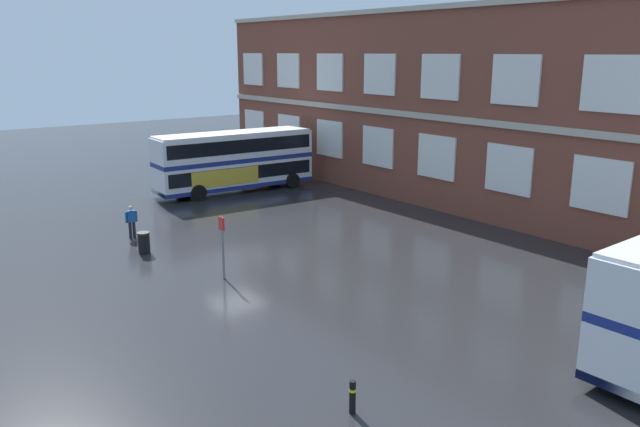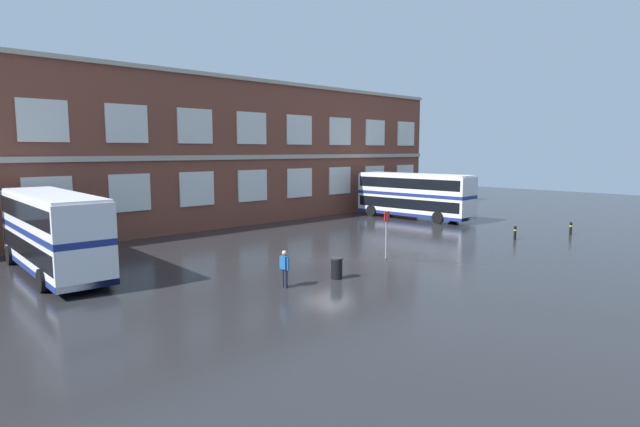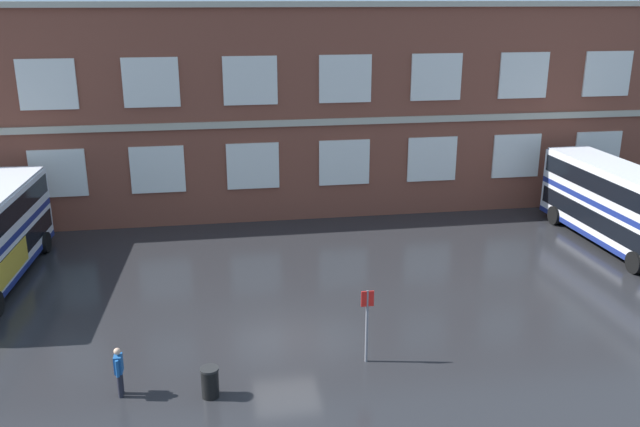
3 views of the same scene
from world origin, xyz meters
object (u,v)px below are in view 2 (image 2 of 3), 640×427
object	(u,v)px
bus_stand_flag	(386,230)
station_litter_bin	(337,268)
safety_bollard_west	(515,233)
safety_bollard_east	(571,229)
waiting_passenger	(284,267)
double_decker_near	(53,231)
double_decker_middle	(414,195)

from	to	relation	value
bus_stand_flag	station_litter_bin	bearing A→B (deg)	-166.22
safety_bollard_west	safety_bollard_east	distance (m)	5.16
waiting_passenger	double_decker_near	bearing A→B (deg)	123.93
double_decker_near	waiting_passenger	world-z (taller)	double_decker_near
double_decker_near	station_litter_bin	bearing A→B (deg)	-47.69
safety_bollard_west	safety_bollard_east	size ratio (longest dim) A/B	1.00
station_litter_bin	safety_bollard_west	bearing A→B (deg)	-3.41
bus_stand_flag	safety_bollard_east	bearing A→B (deg)	-14.82
double_decker_near	double_decker_middle	world-z (taller)	same
bus_stand_flag	safety_bollard_west	distance (m)	11.51
bus_stand_flag	safety_bollard_east	world-z (taller)	bus_stand_flag
double_decker_near	waiting_passenger	xyz separation A→B (m)	(6.69, -9.94, -1.22)
double_decker_middle	safety_bollard_east	xyz separation A→B (m)	(0.82, -13.34, -1.66)
waiting_passenger	bus_stand_flag	xyz separation A→B (m)	(8.23, 0.81, 0.70)
waiting_passenger	safety_bollard_east	bearing A→B (deg)	-8.05
waiting_passenger	safety_bollard_west	world-z (taller)	waiting_passenger
double_decker_middle	waiting_passenger	size ratio (longest dim) A/B	6.52
double_decker_middle	bus_stand_flag	world-z (taller)	double_decker_middle
waiting_passenger	station_litter_bin	size ratio (longest dim) A/B	1.65
waiting_passenger	station_litter_bin	bearing A→B (deg)	-10.37
safety_bollard_west	safety_bollard_east	bearing A→B (deg)	-21.87
bus_stand_flag	station_litter_bin	size ratio (longest dim) A/B	2.62
double_decker_near	waiting_passenger	distance (m)	12.04
bus_stand_flag	safety_bollard_west	bearing A→B (deg)	-11.65
double_decker_middle	safety_bollard_east	distance (m)	13.47
double_decker_near	station_litter_bin	size ratio (longest dim) A/B	10.79
safety_bollard_west	waiting_passenger	bearing A→B (deg)	175.57
double_decker_near	double_decker_middle	xyz separation A→B (m)	(30.10, -0.03, 0.00)
station_litter_bin	safety_bollard_east	xyz separation A→B (m)	(21.40, -2.91, -0.03)
waiting_passenger	bus_stand_flag	world-z (taller)	bus_stand_flag
double_decker_middle	bus_stand_flag	bearing A→B (deg)	-149.05
station_litter_bin	safety_bollard_west	xyz separation A→B (m)	(16.62, -0.99, -0.03)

